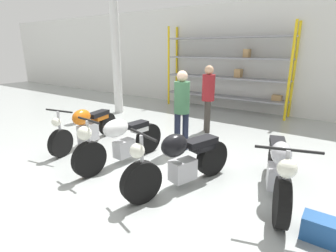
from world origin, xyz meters
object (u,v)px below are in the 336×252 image
at_px(motorcycle_white, 120,140).
at_px(motorcycle_black, 180,161).
at_px(motorcycle_orange, 86,126).
at_px(person_near_rack, 182,105).
at_px(shelving_rack, 226,68).
at_px(person_browsing, 208,94).
at_px(motorcycle_silver, 278,169).
at_px(toolbox, 323,230).

relative_size(motorcycle_white, motorcycle_black, 1.04).
bearing_deg(motorcycle_orange, person_near_rack, 104.78).
bearing_deg(shelving_rack, person_browsing, -75.77).
bearing_deg(motorcycle_silver, person_browsing, -151.91).
bearing_deg(motorcycle_silver, person_near_rack, -127.06).
relative_size(shelving_rack, toolbox, 9.98).
bearing_deg(person_browsing, motorcycle_orange, 16.69).
distance_m(shelving_rack, motorcycle_white, 5.48).
relative_size(motorcycle_silver, person_near_rack, 1.19).
bearing_deg(motorcycle_orange, motorcycle_black, 70.37).
bearing_deg(toolbox, motorcycle_black, 177.46).
relative_size(motorcycle_black, person_near_rack, 1.17).
bearing_deg(motorcycle_orange, toolbox, 72.83).
xyz_separation_m(shelving_rack, toolbox, (3.63, -5.57, -1.31)).
height_order(shelving_rack, person_browsing, shelving_rack).
bearing_deg(motorcycle_silver, motorcycle_white, -97.12).
distance_m(motorcycle_white, toolbox, 3.40).
relative_size(motorcycle_orange, person_browsing, 1.22).
bearing_deg(motorcycle_silver, shelving_rack, -166.27).
xyz_separation_m(motorcycle_white, person_near_rack, (0.56, 1.25, 0.53)).
relative_size(shelving_rack, motorcycle_silver, 2.20).
bearing_deg(motorcycle_white, motorcycle_silver, 105.47).
distance_m(motorcycle_black, person_browsing, 3.05).
bearing_deg(motorcycle_silver, motorcycle_orange, -104.91).
distance_m(shelving_rack, person_near_rack, 4.24).
distance_m(motorcycle_silver, toolbox, 1.00).
bearing_deg(toolbox, motorcycle_white, 176.82).
bearing_deg(motorcycle_white, motorcycle_black, 91.11).
xyz_separation_m(motorcycle_silver, person_browsing, (-2.29, 2.25, 0.57)).
xyz_separation_m(shelving_rack, motorcycle_silver, (2.96, -4.90, -1.01)).
distance_m(motorcycle_white, person_browsing, 2.82).
distance_m(motorcycle_silver, person_near_rack, 2.34).
bearing_deg(toolbox, shelving_rack, 123.08).
height_order(person_near_rack, toolbox, person_near_rack).
bearing_deg(motorcycle_silver, motorcycle_black, -83.11).
distance_m(shelving_rack, motorcycle_black, 5.82).
xyz_separation_m(motorcycle_white, motorcycle_silver, (2.70, 0.49, -0.02)).
height_order(shelving_rack, motorcycle_silver, shelving_rack).
height_order(motorcycle_black, motorcycle_silver, motorcycle_black).
height_order(motorcycle_silver, toolbox, motorcycle_silver).
relative_size(person_browsing, toolbox, 3.88).
distance_m(shelving_rack, toolbox, 6.78).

